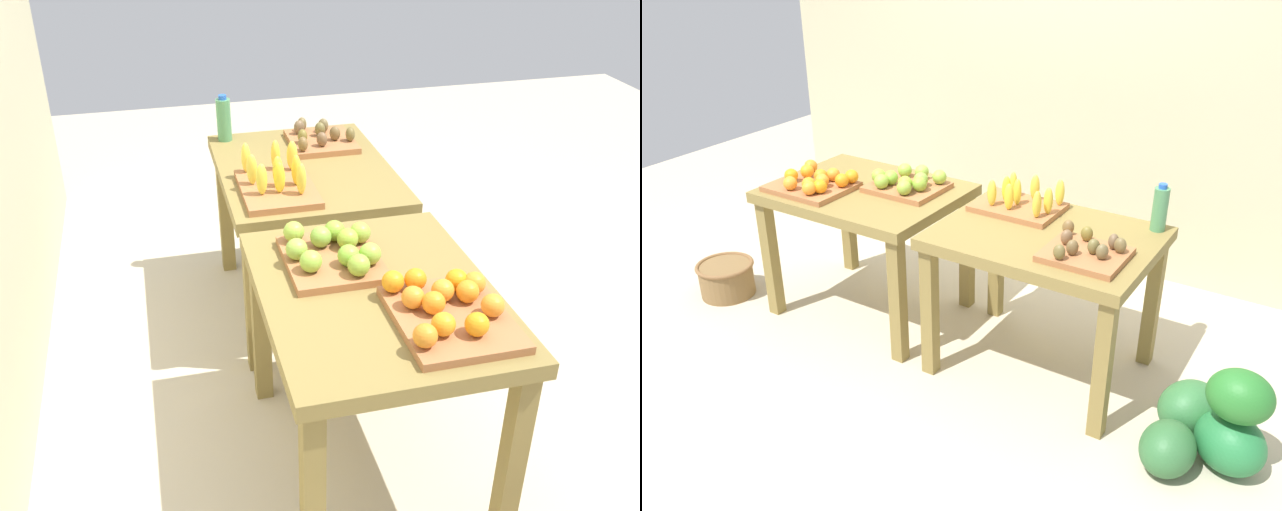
% 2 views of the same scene
% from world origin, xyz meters
% --- Properties ---
extents(ground_plane, '(8.00, 8.00, 0.00)m').
position_xyz_m(ground_plane, '(0.00, 0.00, 0.00)').
color(ground_plane, '#C2B49A').
extents(display_table_left, '(1.04, 0.80, 0.77)m').
position_xyz_m(display_table_left, '(-0.56, 0.00, 0.66)').
color(display_table_left, olive).
rests_on(display_table_left, ground_plane).
extents(display_table_right, '(1.04, 0.80, 0.77)m').
position_xyz_m(display_table_right, '(0.56, 0.00, 0.66)').
color(display_table_right, olive).
rests_on(display_table_right, ground_plane).
extents(orange_bin, '(0.45, 0.37, 0.11)m').
position_xyz_m(orange_bin, '(-0.78, -0.16, 0.82)').
color(orange_bin, '#A6663C').
rests_on(orange_bin, display_table_left).
extents(apple_bin, '(0.41, 0.37, 0.11)m').
position_xyz_m(apple_bin, '(-0.34, 0.10, 0.82)').
color(apple_bin, '#A6663C').
rests_on(apple_bin, display_table_left).
extents(banana_crate, '(0.44, 0.32, 0.17)m').
position_xyz_m(banana_crate, '(0.32, 0.18, 0.82)').
color(banana_crate, '#A6663C').
rests_on(banana_crate, display_table_right).
extents(kiwi_bin, '(0.36, 0.32, 0.10)m').
position_xyz_m(kiwi_bin, '(0.82, -0.14, 0.81)').
color(kiwi_bin, '#A6663C').
rests_on(kiwi_bin, display_table_right).
extents(water_bottle, '(0.07, 0.07, 0.24)m').
position_xyz_m(water_bottle, '(1.00, 0.32, 0.89)').
color(water_bottle, '#4C8C59').
rests_on(water_bottle, display_table_right).
extents(watermelon_pile, '(0.61, 0.64, 0.49)m').
position_xyz_m(watermelon_pile, '(1.47, -0.23, 0.18)').
color(watermelon_pile, '#24723A').
rests_on(watermelon_pile, ground_plane).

